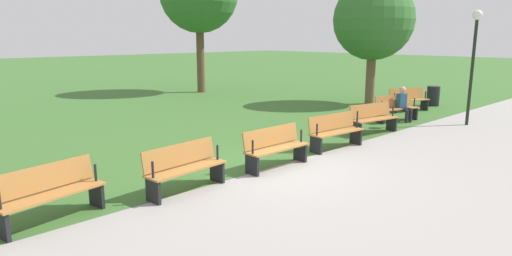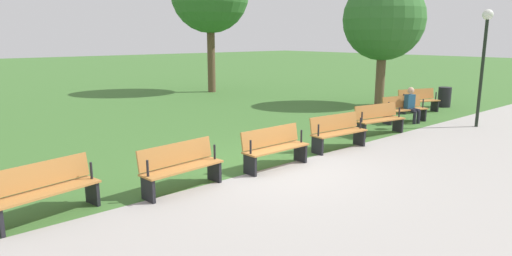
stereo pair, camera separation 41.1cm
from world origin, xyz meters
The scene contains 13 objects.
ground_plane centered at (0.00, 0.00, 0.00)m, with size 120.00×120.00×0.00m, color #3D6B2D.
path_paving centered at (0.00, 3.00, 0.00)m, with size 33.07×6.19×0.01m, color #A39E99.
bench_0 centered at (-9.19, -1.72, 0.47)m, with size 1.72×1.02×0.89m.
bench_1 centered at (-6.96, -1.00, 0.47)m, with size 1.73×0.90×0.89m.
bench_2 centered at (-4.67, -0.48, 0.47)m, with size 1.72×0.76×0.89m.
bench_3 centered at (-2.34, -0.17, 0.47)m, with size 1.70×0.62×0.89m.
bench_4 centered at (0.00, -0.07, 0.47)m, with size 1.66×0.47×0.89m.
bench_5 centered at (2.34, -0.17, 0.47)m, with size 1.70×0.62×0.89m.
bench_6 centered at (4.67, -0.48, 0.47)m, with size 1.72×0.76×0.89m.
person_seated centered at (-7.10, -0.82, 0.64)m, with size 0.43×0.58×1.20m.
tree_1 centered at (-9.74, -3.80, 3.55)m, with size 3.38×3.38×5.26m.
lamp_post centered at (-8.05, 0.97, 2.60)m, with size 0.32×0.32×3.70m.
trash_bin centered at (-11.27, -1.68, 0.41)m, with size 0.51×0.51×0.82m, color black.
Camera 2 is at (6.49, 6.75, 2.87)m, focal length 30.69 mm.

